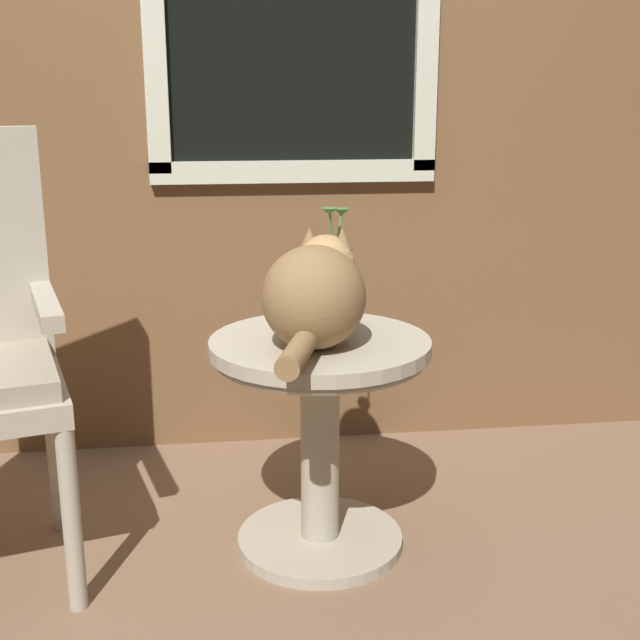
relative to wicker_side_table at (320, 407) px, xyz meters
The scene contains 5 objects.
ground_plane 0.52m from the wicker_side_table, 154.75° to the right, with size 6.00×6.00×0.00m, color #7F6047.
back_wall 1.21m from the wicker_side_table, 111.03° to the left, with size 4.00×0.07×2.60m.
wicker_side_table is the anchor object (origin of this frame).
cat 0.32m from the wicker_side_table, 110.31° to the right, with size 0.32×0.57×0.27m.
pewter_vase_with_ivy 0.31m from the wicker_side_table, 66.26° to the left, with size 0.12×0.12×0.32m.
Camera 1 is at (0.03, -1.88, 1.19)m, focal length 47.15 mm.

